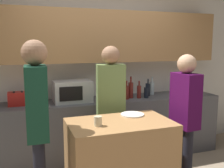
{
  "coord_description": "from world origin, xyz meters",
  "views": [
    {
      "loc": [
        -1.14,
        -2.21,
        1.71
      ],
      "look_at": [
        -0.22,
        0.44,
        1.29
      ],
      "focal_mm": 42.0,
      "sensor_mm": 36.0,
      "label": 1
    }
  ],
  "objects_px": {
    "microwave": "(72,91)",
    "person_left": "(185,112)",
    "toaster": "(18,99)",
    "person_right": "(111,102)",
    "person_center": "(37,117)",
    "bottle_4": "(148,89)",
    "bottle_2": "(139,91)",
    "cup_0": "(98,121)",
    "bottle_3": "(146,92)",
    "plate_on_island": "(133,114)",
    "bottle_0": "(127,92)",
    "bottle_1": "(131,90)",
    "bottle_5": "(152,88)",
    "potted_plant": "(187,82)"
  },
  "relations": [
    {
      "from": "bottle_2",
      "to": "person_left",
      "type": "xyz_separation_m",
      "value": [
        0.07,
        -1.08,
        -0.06
      ]
    },
    {
      "from": "potted_plant",
      "to": "bottle_3",
      "type": "height_order",
      "value": "potted_plant"
    },
    {
      "from": "toaster",
      "to": "person_right",
      "type": "height_order",
      "value": "person_right"
    },
    {
      "from": "bottle_1",
      "to": "person_center",
      "type": "relative_size",
      "value": 0.19
    },
    {
      "from": "person_right",
      "to": "bottle_4",
      "type": "bearing_deg",
      "value": -132.52
    },
    {
      "from": "cup_0",
      "to": "person_left",
      "type": "height_order",
      "value": "person_left"
    },
    {
      "from": "person_center",
      "to": "bottle_0",
      "type": "bearing_deg",
      "value": 131.06
    },
    {
      "from": "bottle_2",
      "to": "bottle_5",
      "type": "relative_size",
      "value": 0.92
    },
    {
      "from": "potted_plant",
      "to": "bottle_2",
      "type": "xyz_separation_m",
      "value": [
        -0.91,
        -0.09,
        -0.1
      ]
    },
    {
      "from": "bottle_2",
      "to": "plate_on_island",
      "type": "xyz_separation_m",
      "value": [
        -0.52,
        -0.95,
        -0.07
      ]
    },
    {
      "from": "toaster",
      "to": "person_center",
      "type": "xyz_separation_m",
      "value": [
        0.17,
        -1.19,
        0.06
      ]
    },
    {
      "from": "bottle_2",
      "to": "plate_on_island",
      "type": "distance_m",
      "value": 1.09
    },
    {
      "from": "bottle_0",
      "to": "bottle_2",
      "type": "xyz_separation_m",
      "value": [
        0.21,
        0.01,
        -0.0
      ]
    },
    {
      "from": "cup_0",
      "to": "person_center",
      "type": "relative_size",
      "value": 0.05
    },
    {
      "from": "bottle_1",
      "to": "cup_0",
      "type": "xyz_separation_m",
      "value": [
        -0.88,
        -1.25,
        -0.05
      ]
    },
    {
      "from": "bottle_1",
      "to": "plate_on_island",
      "type": "xyz_separation_m",
      "value": [
        -0.41,
        -1.0,
        -0.09
      ]
    },
    {
      "from": "bottle_0",
      "to": "person_center",
      "type": "relative_size",
      "value": 0.16
    },
    {
      "from": "person_center",
      "to": "person_right",
      "type": "distance_m",
      "value": 1.07
    },
    {
      "from": "microwave",
      "to": "person_right",
      "type": "bearing_deg",
      "value": -60.29
    },
    {
      "from": "bottle_0",
      "to": "bottle_5",
      "type": "xyz_separation_m",
      "value": [
        0.52,
        0.19,
        0.0
      ]
    },
    {
      "from": "microwave",
      "to": "person_right",
      "type": "height_order",
      "value": "person_right"
    },
    {
      "from": "person_center",
      "to": "bottle_4",
      "type": "bearing_deg",
      "value": 126.6
    },
    {
      "from": "toaster",
      "to": "bottle_5",
      "type": "height_order",
      "value": "bottle_5"
    },
    {
      "from": "bottle_1",
      "to": "bottle_4",
      "type": "height_order",
      "value": "bottle_1"
    },
    {
      "from": "bottle_2",
      "to": "person_right",
      "type": "xyz_separation_m",
      "value": [
        -0.64,
        -0.54,
        0.0
      ]
    },
    {
      "from": "person_right",
      "to": "plate_on_island",
      "type": "bearing_deg",
      "value": 115.82
    },
    {
      "from": "toaster",
      "to": "person_center",
      "type": "relative_size",
      "value": 0.15
    },
    {
      "from": "microwave",
      "to": "bottle_0",
      "type": "height_order",
      "value": "microwave"
    },
    {
      "from": "bottle_2",
      "to": "bottle_4",
      "type": "relative_size",
      "value": 0.97
    },
    {
      "from": "microwave",
      "to": "bottle_5",
      "type": "bearing_deg",
      "value": 4.18
    },
    {
      "from": "microwave",
      "to": "bottle_4",
      "type": "height_order",
      "value": "microwave"
    },
    {
      "from": "person_center",
      "to": "potted_plant",
      "type": "bearing_deg",
      "value": 117.8
    },
    {
      "from": "toaster",
      "to": "cup_0",
      "type": "xyz_separation_m",
      "value": [
        0.73,
        -1.28,
        -0.02
      ]
    },
    {
      "from": "potted_plant",
      "to": "person_right",
      "type": "bearing_deg",
      "value": -157.74
    },
    {
      "from": "person_right",
      "to": "toaster",
      "type": "bearing_deg",
      "value": -20.62
    },
    {
      "from": "bottle_1",
      "to": "person_center",
      "type": "height_order",
      "value": "person_center"
    },
    {
      "from": "plate_on_island",
      "to": "person_right",
      "type": "relative_size",
      "value": 0.15
    },
    {
      "from": "bottle_2",
      "to": "person_left",
      "type": "height_order",
      "value": "person_left"
    },
    {
      "from": "bottle_3",
      "to": "plate_on_island",
      "type": "distance_m",
      "value": 1.12
    },
    {
      "from": "person_center",
      "to": "person_right",
      "type": "height_order",
      "value": "person_center"
    },
    {
      "from": "bottle_1",
      "to": "bottle_4",
      "type": "xyz_separation_m",
      "value": [
        0.32,
        0.06,
        -0.02
      ]
    },
    {
      "from": "bottle_1",
      "to": "person_left",
      "type": "distance_m",
      "value": 1.15
    },
    {
      "from": "toaster",
      "to": "potted_plant",
      "type": "xyz_separation_m",
      "value": [
        2.62,
        -0.0,
        0.11
      ]
    },
    {
      "from": "person_center",
      "to": "bottle_3",
      "type": "bearing_deg",
      "value": 125.01
    },
    {
      "from": "person_center",
      "to": "person_left",
      "type": "bearing_deg",
      "value": 92.83
    },
    {
      "from": "cup_0",
      "to": "bottle_5",
      "type": "bearing_deg",
      "value": 46.55
    },
    {
      "from": "plate_on_island",
      "to": "cup_0",
      "type": "relative_size",
      "value": 2.72
    },
    {
      "from": "bottle_0",
      "to": "person_right",
      "type": "xyz_separation_m",
      "value": [
        -0.43,
        -0.53,
        -0.0
      ]
    },
    {
      "from": "microwave",
      "to": "person_left",
      "type": "xyz_separation_m",
      "value": [
        1.07,
        -1.16,
        -0.11
      ]
    },
    {
      "from": "microwave",
      "to": "person_right",
      "type": "xyz_separation_m",
      "value": [
        0.36,
        -0.63,
        -0.05
      ]
    }
  ]
}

